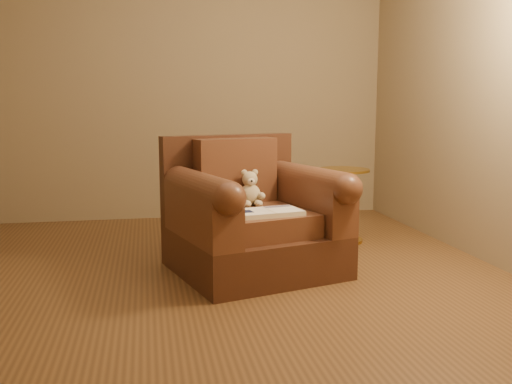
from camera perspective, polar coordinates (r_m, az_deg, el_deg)
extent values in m
plane|color=brown|center=(3.95, -4.44, -8.05)|extent=(4.00, 4.00, 0.00)
cube|color=#857151|center=(5.78, -6.92, 10.79)|extent=(4.00, 0.02, 2.70)
cube|color=#857151|center=(1.82, 2.53, 15.22)|extent=(4.00, 0.02, 2.70)
cube|color=#857151|center=(4.48, 22.18, 10.80)|extent=(0.02, 4.00, 2.70)
cube|color=#412315|center=(3.94, -0.14, -5.93)|extent=(1.25, 1.22, 0.29)
cube|color=#412315|center=(4.24, -2.80, 1.46)|extent=(1.01, 0.38, 0.63)
cube|color=brown|center=(3.84, 0.20, -2.93)|extent=(0.77, 0.85, 0.15)
cube|color=brown|center=(4.11, -2.04, 2.16)|extent=(0.62, 0.32, 0.46)
cube|color=brown|center=(3.66, -5.51, -2.17)|extent=(0.44, 0.89, 0.33)
cube|color=brown|center=(4.03, 5.39, -1.17)|extent=(0.44, 0.89, 0.33)
cylinder|color=brown|center=(3.64, -5.55, 0.36)|extent=(0.44, 0.89, 0.20)
cylinder|color=brown|center=(4.00, 5.42, 1.14)|extent=(0.44, 0.89, 0.20)
ellipsoid|color=tan|center=(4.00, -0.60, -0.29)|extent=(0.15, 0.13, 0.16)
sphere|color=tan|center=(4.00, -0.63, 1.30)|extent=(0.11, 0.11, 0.11)
ellipsoid|color=tan|center=(3.99, -1.18, 1.95)|extent=(0.04, 0.02, 0.04)
ellipsoid|color=tan|center=(4.00, -0.10, 1.97)|extent=(0.04, 0.02, 0.04)
ellipsoid|color=beige|center=(3.95, -0.47, 1.06)|extent=(0.05, 0.03, 0.04)
sphere|color=black|center=(3.93, -0.42, 1.11)|extent=(0.02, 0.02, 0.02)
ellipsoid|color=tan|center=(3.93, -1.40, -0.46)|extent=(0.05, 0.10, 0.05)
ellipsoid|color=tan|center=(3.96, 0.57, -0.39)|extent=(0.05, 0.10, 0.05)
ellipsoid|color=tan|center=(3.92, -0.90, -1.20)|extent=(0.06, 0.10, 0.05)
ellipsoid|color=tan|center=(3.93, 0.25, -1.15)|extent=(0.06, 0.10, 0.05)
cube|color=beige|center=(3.66, 1.27, -2.06)|extent=(0.45, 0.32, 0.03)
cube|color=white|center=(3.62, -0.23, -1.93)|extent=(0.25, 0.28, 0.00)
cube|color=white|center=(3.70, 2.75, -1.71)|extent=(0.25, 0.28, 0.00)
cube|color=beige|center=(3.66, 1.27, -1.80)|extent=(0.06, 0.25, 0.00)
cube|color=#0F1638|center=(3.60, -0.92, -1.95)|extent=(0.08, 0.10, 0.00)
cube|color=slate|center=(3.78, 2.19, -1.45)|extent=(0.19, 0.09, 0.00)
cylinder|color=gold|center=(4.86, 8.52, -4.77)|extent=(0.35, 0.35, 0.03)
cylinder|color=gold|center=(4.80, 8.60, -1.35)|extent=(0.04, 0.04, 0.57)
cylinder|color=gold|center=(4.75, 8.69, 2.18)|extent=(0.44, 0.44, 0.02)
cylinder|color=gold|center=(4.75, 8.68, 2.01)|extent=(0.04, 0.04, 0.02)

